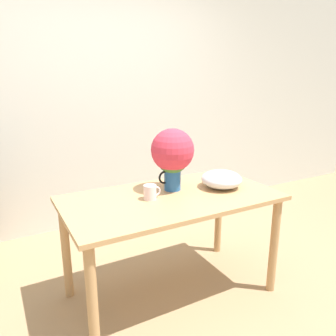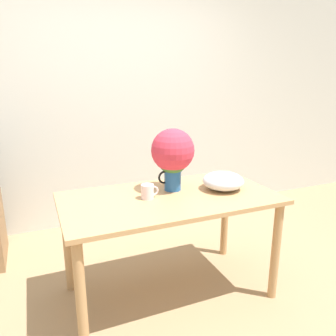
{
  "view_description": "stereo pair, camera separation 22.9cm",
  "coord_description": "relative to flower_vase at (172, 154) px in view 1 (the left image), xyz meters",
  "views": [
    {
      "loc": [
        -0.99,
        -1.58,
        1.53
      ],
      "look_at": [
        0.07,
        0.36,
        0.92
      ],
      "focal_mm": 35.0,
      "sensor_mm": 36.0,
      "label": 1
    },
    {
      "loc": [
        -0.78,
        -1.68,
        1.53
      ],
      "look_at": [
        0.07,
        0.36,
        0.92
      ],
      "focal_mm": 35.0,
      "sensor_mm": 36.0,
      "label": 2
    }
  ],
  "objects": [
    {
      "name": "ground_plane",
      "position": [
        -0.11,
        -0.36,
        -1.02
      ],
      "size": [
        12.0,
        12.0,
        0.0
      ],
      "primitive_type": "plane",
      "color": "#9E7F5B"
    },
    {
      "name": "wall_back",
      "position": [
        -0.11,
        1.36,
        0.28
      ],
      "size": [
        8.0,
        0.05,
        2.6
      ],
      "color": "silver",
      "rests_on": "ground_plane"
    },
    {
      "name": "table",
      "position": [
        -0.07,
        -0.12,
        -0.37
      ],
      "size": [
        1.45,
        0.77,
        0.75
      ],
      "color": "tan",
      "rests_on": "ground_plane"
    },
    {
      "name": "flower_vase",
      "position": [
        0.0,
        0.0,
        0.0
      ],
      "size": [
        0.3,
        0.3,
        0.44
      ],
      "color": "#235B9E",
      "rests_on": "table"
    },
    {
      "name": "coffee_mug",
      "position": [
        -0.22,
        -0.1,
        -0.21
      ],
      "size": [
        0.12,
        0.08,
        0.1
      ],
      "color": "silver",
      "rests_on": "table"
    },
    {
      "name": "white_bowl",
      "position": [
        0.34,
        -0.13,
        -0.2
      ],
      "size": [
        0.3,
        0.3,
        0.12
      ],
      "color": "silver",
      "rests_on": "table"
    }
  ]
}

